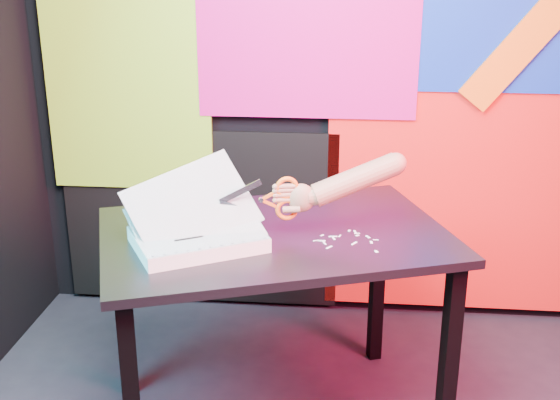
# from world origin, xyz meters

# --- Properties ---
(room) EXTENTS (3.01, 3.01, 2.71)m
(room) POSITION_xyz_m (0.00, 0.00, 1.35)
(room) COLOR black
(room) RESTS_ON ground
(backdrop) EXTENTS (2.88, 0.05, 2.08)m
(backdrop) POSITION_xyz_m (0.06, 1.46, 0.96)
(backdrop) COLOR red
(backdrop) RESTS_ON ground
(work_table) EXTENTS (1.33, 1.10, 0.75)m
(work_table) POSITION_xyz_m (-0.30, 0.59, 0.65)
(work_table) COLOR black
(work_table) RESTS_ON ground
(printout_stack) EXTENTS (0.49, 0.44, 0.29)m
(printout_stack) POSITION_xyz_m (-0.53, 0.44, 0.78)
(printout_stack) COLOR beige
(printout_stack) RESTS_ON work_table
(scissors) EXTENTS (0.25, 0.07, 0.15)m
(scissors) POSITION_xyz_m (-0.27, 0.55, 0.88)
(scissors) COLOR silver
(scissors) RESTS_ON printout_stack
(hand_forearm) EXTENTS (0.42, 0.15, 0.19)m
(hand_forearm) POSITION_xyz_m (-0.07, 0.61, 0.92)
(hand_forearm) COLOR #965A4F
(hand_forearm) RESTS_ON work_table
(paper_clippings) EXTENTS (0.21, 0.18, 0.00)m
(paper_clippings) POSITION_xyz_m (-0.06, 0.54, 0.75)
(paper_clippings) COLOR white
(paper_clippings) RESTS_ON work_table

